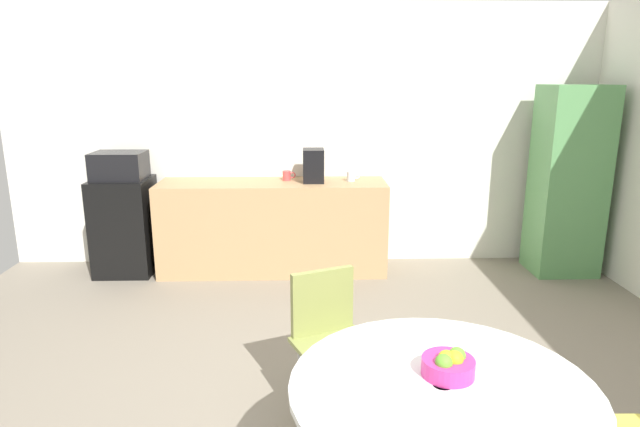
{
  "coord_description": "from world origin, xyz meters",
  "views": [
    {
      "loc": [
        0.02,
        -2.5,
        1.89
      ],
      "look_at": [
        0.12,
        1.2,
        0.95
      ],
      "focal_mm": 30.27,
      "sensor_mm": 36.0,
      "label": 1
    }
  ],
  "objects_px": {
    "coffee_maker": "(313,166)",
    "fruit_bowl": "(449,365)",
    "mug_white": "(351,176)",
    "mug_green": "(287,176)",
    "round_table": "(441,412)",
    "locker_cabinet": "(568,181)",
    "mini_fridge": "(125,226)",
    "microwave": "(119,166)",
    "chair_olive": "(329,327)"
  },
  "relations": [
    {
      "from": "mug_white",
      "to": "mug_green",
      "type": "height_order",
      "value": "same"
    },
    {
      "from": "mug_white",
      "to": "mug_green",
      "type": "distance_m",
      "value": 0.63
    },
    {
      "from": "round_table",
      "to": "locker_cabinet",
      "type": "bearing_deg",
      "value": 57.91
    },
    {
      "from": "mini_fridge",
      "to": "round_table",
      "type": "relative_size",
      "value": 0.78
    },
    {
      "from": "round_table",
      "to": "mug_green",
      "type": "relative_size",
      "value": 9.3
    },
    {
      "from": "mini_fridge",
      "to": "round_table",
      "type": "height_order",
      "value": "mini_fridge"
    },
    {
      "from": "mini_fridge",
      "to": "chair_olive",
      "type": "xyz_separation_m",
      "value": [
        1.91,
        -2.37,
        0.05
      ]
    },
    {
      "from": "mini_fridge",
      "to": "mug_white",
      "type": "xyz_separation_m",
      "value": [
        2.23,
        0.03,
        0.48
      ]
    },
    {
      "from": "locker_cabinet",
      "to": "microwave",
      "type": "bearing_deg",
      "value": 178.67
    },
    {
      "from": "locker_cabinet",
      "to": "round_table",
      "type": "distance_m",
      "value": 3.79
    },
    {
      "from": "chair_olive",
      "to": "coffee_maker",
      "type": "distance_m",
      "value": 2.43
    },
    {
      "from": "round_table",
      "to": "fruit_bowl",
      "type": "bearing_deg",
      "value": 60.52
    },
    {
      "from": "locker_cabinet",
      "to": "coffee_maker",
      "type": "height_order",
      "value": "locker_cabinet"
    },
    {
      "from": "mug_green",
      "to": "chair_olive",
      "type": "bearing_deg",
      "value": -82.79
    },
    {
      "from": "mini_fridge",
      "to": "mug_white",
      "type": "bearing_deg",
      "value": 0.81
    },
    {
      "from": "chair_olive",
      "to": "microwave",
      "type": "bearing_deg",
      "value": 128.88
    },
    {
      "from": "fruit_bowl",
      "to": "chair_olive",
      "type": "bearing_deg",
      "value": 116.76
    },
    {
      "from": "round_table",
      "to": "mug_white",
      "type": "distance_m",
      "value": 3.35
    },
    {
      "from": "round_table",
      "to": "mug_green",
      "type": "bearing_deg",
      "value": 101.8
    },
    {
      "from": "fruit_bowl",
      "to": "round_table",
      "type": "bearing_deg",
      "value": -119.48
    },
    {
      "from": "mug_green",
      "to": "mini_fridge",
      "type": "bearing_deg",
      "value": -176.78
    },
    {
      "from": "chair_olive",
      "to": "fruit_bowl",
      "type": "bearing_deg",
      "value": -63.24
    },
    {
      "from": "mug_white",
      "to": "locker_cabinet",
      "type": "bearing_deg",
      "value": -3.61
    },
    {
      "from": "fruit_bowl",
      "to": "coffee_maker",
      "type": "distance_m",
      "value": 3.28
    },
    {
      "from": "microwave",
      "to": "locker_cabinet",
      "type": "bearing_deg",
      "value": -1.33
    },
    {
      "from": "mini_fridge",
      "to": "coffee_maker",
      "type": "height_order",
      "value": "coffee_maker"
    },
    {
      "from": "fruit_bowl",
      "to": "coffee_maker",
      "type": "height_order",
      "value": "coffee_maker"
    },
    {
      "from": "chair_olive",
      "to": "mini_fridge",
      "type": "bearing_deg",
      "value": 128.88
    },
    {
      "from": "chair_olive",
      "to": "coffee_maker",
      "type": "height_order",
      "value": "coffee_maker"
    },
    {
      "from": "microwave",
      "to": "round_table",
      "type": "distance_m",
      "value": 4.05
    },
    {
      "from": "mug_green",
      "to": "coffee_maker",
      "type": "distance_m",
      "value": 0.3
    },
    {
      "from": "mini_fridge",
      "to": "chair_olive",
      "type": "relative_size",
      "value": 1.13
    },
    {
      "from": "chair_olive",
      "to": "mug_white",
      "type": "height_order",
      "value": "mug_white"
    },
    {
      "from": "mug_green",
      "to": "fruit_bowl",
      "type": "bearing_deg",
      "value": -77.32
    },
    {
      "from": "locker_cabinet",
      "to": "round_table",
      "type": "height_order",
      "value": "locker_cabinet"
    },
    {
      "from": "mug_white",
      "to": "mug_green",
      "type": "xyz_separation_m",
      "value": [
        -0.63,
        0.06,
        0.0
      ]
    },
    {
      "from": "coffee_maker",
      "to": "mug_green",
      "type": "bearing_deg",
      "value": 160.84
    },
    {
      "from": "microwave",
      "to": "coffee_maker",
      "type": "bearing_deg",
      "value": 0.0
    },
    {
      "from": "round_table",
      "to": "mug_white",
      "type": "xyz_separation_m",
      "value": [
        -0.08,
        3.33,
        0.34
      ]
    },
    {
      "from": "locker_cabinet",
      "to": "coffee_maker",
      "type": "relative_size",
      "value": 5.69
    },
    {
      "from": "coffee_maker",
      "to": "fruit_bowl",
      "type": "bearing_deg",
      "value": -81.4
    },
    {
      "from": "chair_olive",
      "to": "coffee_maker",
      "type": "relative_size",
      "value": 2.59
    },
    {
      "from": "mug_green",
      "to": "mug_white",
      "type": "bearing_deg",
      "value": -5.3
    },
    {
      "from": "locker_cabinet",
      "to": "chair_olive",
      "type": "distance_m",
      "value": 3.33
    },
    {
      "from": "chair_olive",
      "to": "mug_white",
      "type": "xyz_separation_m",
      "value": [
        0.32,
        2.4,
        0.43
      ]
    },
    {
      "from": "microwave",
      "to": "round_table",
      "type": "height_order",
      "value": "microwave"
    },
    {
      "from": "microwave",
      "to": "mug_white",
      "type": "xyz_separation_m",
      "value": [
        2.23,
        0.03,
        -0.12
      ]
    },
    {
      "from": "microwave",
      "to": "locker_cabinet",
      "type": "relative_size",
      "value": 0.26
    },
    {
      "from": "locker_cabinet",
      "to": "mug_green",
      "type": "distance_m",
      "value": 2.72
    },
    {
      "from": "mug_white",
      "to": "coffee_maker",
      "type": "distance_m",
      "value": 0.39
    }
  ]
}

